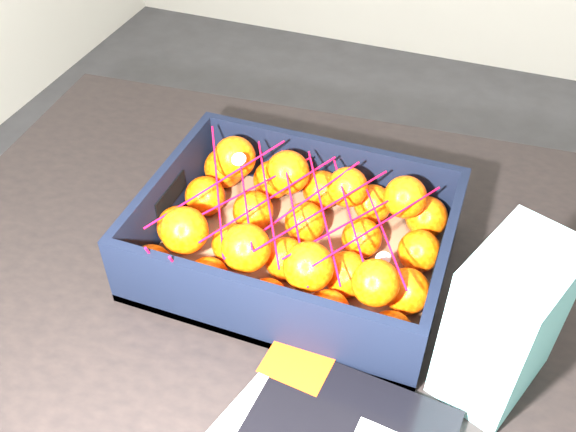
% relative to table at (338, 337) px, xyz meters
% --- Properties ---
extents(ground, '(3.50, 3.50, 0.00)m').
position_rel_table_xyz_m(ground, '(0.15, 0.32, -0.65)').
color(ground, '#333235').
rests_on(ground, ground).
extents(table, '(1.25, 0.88, 0.75)m').
position_rel_table_xyz_m(table, '(0.00, 0.00, 0.00)').
color(table, black).
rests_on(table, ground).
extents(produce_crate, '(0.39, 0.29, 0.11)m').
position_rel_table_xyz_m(produce_crate, '(-0.07, 0.03, 0.13)').
color(produce_crate, brown).
rests_on(produce_crate, table).
extents(clementine_heap, '(0.37, 0.27, 0.11)m').
position_rel_table_xyz_m(clementine_heap, '(-0.08, 0.03, 0.15)').
color(clementine_heap, '#FF4D05').
rests_on(clementine_heap, produce_crate).
extents(mesh_net, '(0.33, 0.26, 0.09)m').
position_rel_table_xyz_m(mesh_net, '(-0.08, 0.02, 0.20)').
color(mesh_net, red).
rests_on(mesh_net, clementine_heap).
extents(retail_carton, '(0.13, 0.15, 0.20)m').
position_rel_table_xyz_m(retail_carton, '(0.19, -0.06, 0.20)').
color(retail_carton, silver).
rests_on(retail_carton, table).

